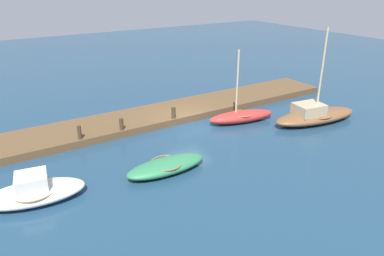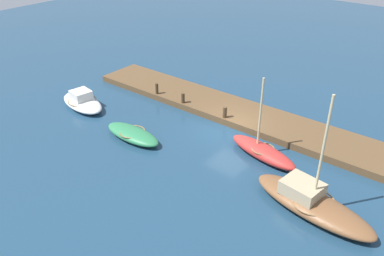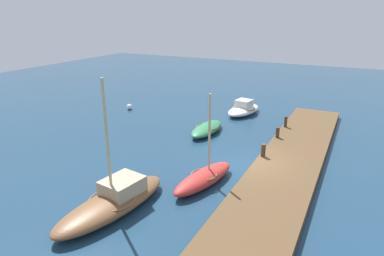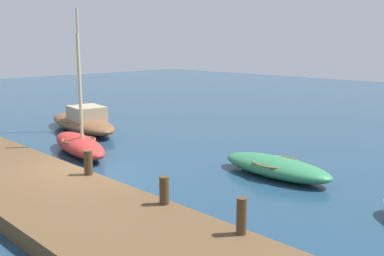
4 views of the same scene
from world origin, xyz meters
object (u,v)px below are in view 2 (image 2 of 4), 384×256
(sailboat_brown, at_px, (311,202))
(mooring_post_mid_east, at_px, (157,89))
(rowboat_red, at_px, (263,151))
(mooring_post_west, at_px, (225,112))
(mooring_post_mid_west, at_px, (183,98))
(rowboat_green, at_px, (133,134))
(motorboat_white, at_px, (82,102))

(sailboat_brown, distance_m, mooring_post_mid_east, 14.55)
(rowboat_red, height_order, mooring_post_west, rowboat_red)
(sailboat_brown, xyz_separation_m, mooring_post_mid_west, (11.37, -4.52, 0.28))
(mooring_post_west, bearing_deg, rowboat_red, 153.29)
(mooring_post_west, bearing_deg, rowboat_green, 57.04)
(mooring_post_west, xyz_separation_m, mooring_post_mid_west, (3.50, 0.00, -0.02))
(mooring_post_mid_west, height_order, mooring_post_mid_east, mooring_post_mid_east)
(rowboat_red, distance_m, mooring_post_mid_west, 7.68)
(mooring_post_mid_east, bearing_deg, rowboat_green, 117.59)
(motorboat_white, relative_size, mooring_post_mid_west, 6.22)
(sailboat_brown, relative_size, mooring_post_west, 8.38)
(rowboat_red, relative_size, mooring_post_mid_east, 5.91)
(rowboat_red, bearing_deg, motorboat_white, 21.64)
(rowboat_green, height_order, mooring_post_mid_west, mooring_post_mid_west)
(rowboat_green, xyz_separation_m, motorboat_white, (5.85, -0.83, 0.12))
(sailboat_brown, distance_m, motorboat_white, 17.03)
(rowboat_red, distance_m, rowboat_green, 7.85)
(motorboat_white, bearing_deg, rowboat_red, -160.27)
(sailboat_brown, xyz_separation_m, rowboat_green, (11.17, 0.56, -0.18))
(rowboat_green, relative_size, mooring_post_mid_west, 5.79)
(rowboat_red, bearing_deg, mooring_post_west, -14.95)
(motorboat_white, xyz_separation_m, mooring_post_mid_east, (-3.20, -4.24, 0.39))
(sailboat_brown, xyz_separation_m, mooring_post_west, (7.88, -4.52, 0.30))
(rowboat_red, bearing_deg, sailboat_brown, 159.02)
(rowboat_green, bearing_deg, sailboat_brown, -176.44)
(sailboat_brown, height_order, rowboat_green, sailboat_brown)
(sailboat_brown, height_order, motorboat_white, sailboat_brown)
(rowboat_red, bearing_deg, mooring_post_mid_west, -3.13)
(rowboat_red, xyz_separation_m, rowboat_green, (7.21, 3.11, -0.08))
(rowboat_red, relative_size, rowboat_green, 1.15)
(sailboat_brown, xyz_separation_m, rowboat_red, (3.96, -2.55, -0.10))
(motorboat_white, height_order, mooring_post_mid_west, motorboat_white)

